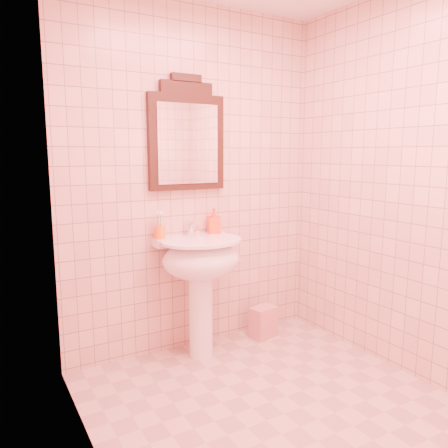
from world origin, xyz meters
TOP-DOWN VIEW (x-y plane):
  - floor at (0.00, 0.00)m, footprint 2.20×2.20m
  - back_wall at (0.00, 1.10)m, footprint 2.00×0.02m
  - pedestal_sink at (-0.07, 0.87)m, footprint 0.58×0.58m
  - faucet at (-0.07, 1.01)m, footprint 0.04×0.16m
  - mirror at (-0.07, 1.07)m, footprint 0.58×0.06m
  - toothbrush_cup at (-0.31, 1.03)m, footprint 0.08×0.08m
  - soap_dispenser at (0.11, 1.02)m, footprint 0.10×0.11m
  - towel at (0.51, 0.92)m, footprint 0.22×0.17m

SIDE VIEW (x-z plane):
  - floor at x=0.00m, z-range 0.00..0.00m
  - towel at x=0.51m, z-range 0.00..0.25m
  - pedestal_sink at x=-0.07m, z-range 0.23..1.09m
  - toothbrush_cup at x=-0.31m, z-range 0.82..1.00m
  - faucet at x=-0.07m, z-range 0.87..0.97m
  - soap_dispenser at x=0.11m, z-range 0.86..1.05m
  - back_wall at x=0.00m, z-range 0.00..2.50m
  - mirror at x=-0.07m, z-range 1.16..1.97m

